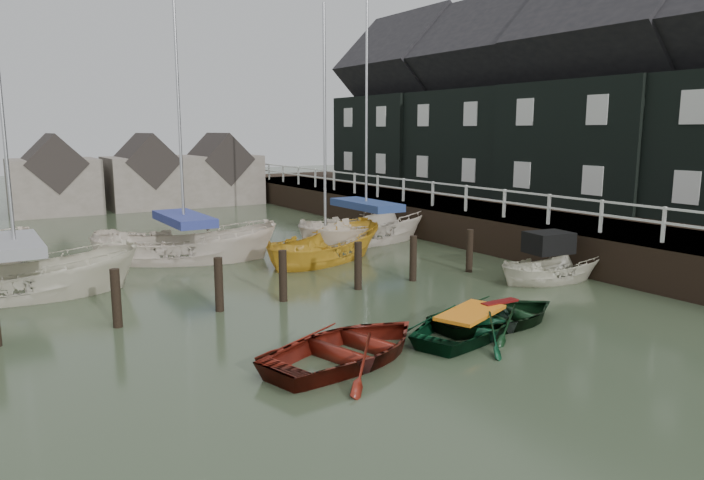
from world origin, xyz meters
TOP-DOWN VIEW (x-y plane):
  - ground at (0.00, 0.00)m, footprint 120.00×120.00m
  - pier at (9.48, 10.00)m, footprint 3.04×32.00m
  - land_strip at (15.00, 10.00)m, footprint 14.00×38.00m
  - quay_houses at (14.99, 8.66)m, footprint 6.52×28.14m
  - mooring_pilings at (-1.11, 3.00)m, footprint 13.72×0.22m
  - far_sheds at (0.83, 26.00)m, footprint 14.00×4.08m
  - rowboat_red at (-2.00, -1.71)m, footprint 4.57×3.77m
  - rowboat_green at (1.20, -1.75)m, footprint 4.31×3.72m
  - rowboat_dkgreen at (2.28, -1.58)m, footprint 3.61×2.60m
  - motorboat at (6.80, 0.73)m, footprint 3.84×1.91m
  - sailboat_a at (-7.24, 7.29)m, footprint 6.68×3.44m
  - sailboat_b at (-1.79, 9.73)m, footprint 6.87×4.92m
  - sailboat_c at (2.51, 7.22)m, footprint 6.06×4.15m
  - sailboat_d at (5.74, 9.51)m, footprint 6.89×3.24m

SIDE VIEW (x-z plane):
  - ground at x=0.00m, z-range 0.00..0.00m
  - land_strip at x=15.00m, z-range -0.75..0.75m
  - rowboat_red at x=-2.00m, z-range -0.41..0.41m
  - rowboat_green at x=1.20m, z-range -0.37..0.37m
  - rowboat_dkgreen at x=2.28m, z-range -0.37..0.37m
  - sailboat_c at x=2.51m, z-range -4.92..4.95m
  - sailboat_b at x=-1.79m, z-range -5.63..5.75m
  - sailboat_d at x=5.74m, z-range -5.92..6.04m
  - sailboat_a at x=-7.24m, z-range -5.98..6.11m
  - motorboat at x=6.80m, z-range -0.98..1.22m
  - mooring_pilings at x=-1.11m, z-range -0.40..1.40m
  - pier at x=9.48m, z-range -0.64..2.06m
  - far_sheds at x=0.83m, z-range -0.34..4.06m
  - quay_houses at x=14.99m, z-range 0.68..10.68m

